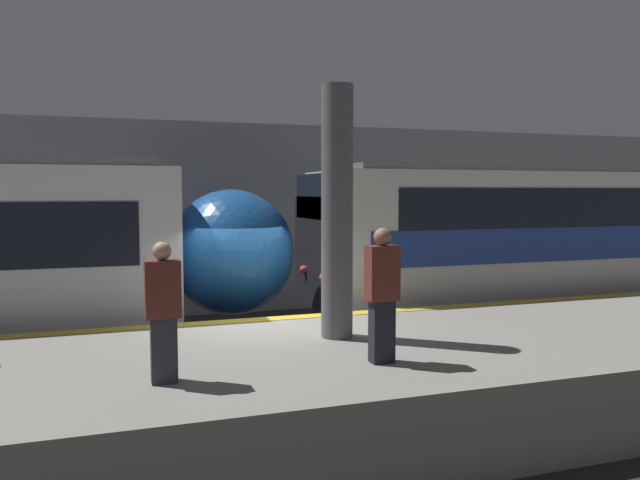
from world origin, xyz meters
name	(u,v)px	position (x,y,z in m)	size (l,w,h in m)	color
ground_plane	(266,380)	(0.00, 0.00, 0.00)	(120.00, 120.00, 0.00)	#282623
platform	(305,388)	(0.00, -2.20, 0.53)	(40.00, 4.41, 1.07)	gray
station_rear_barrier	(209,219)	(0.00, 6.00, 2.46)	(50.00, 0.15, 4.91)	gray
support_pillar_near	(337,213)	(0.65, -1.67, 2.86)	(0.45, 0.45, 3.59)	#56565B
person_waiting	(382,292)	(0.69, -3.12, 1.93)	(0.38, 0.24, 1.66)	black
person_walking	(163,309)	(-1.90, -3.08, 1.87)	(0.38, 0.24, 1.55)	#2D2D38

